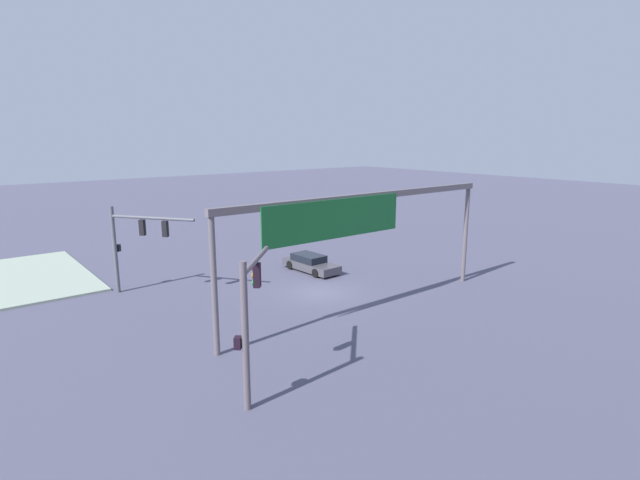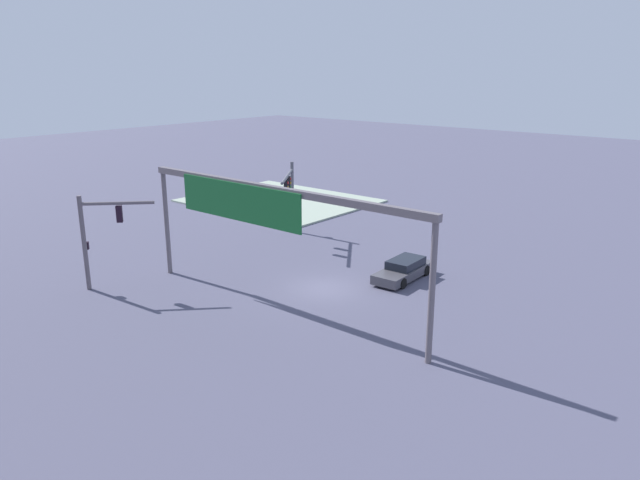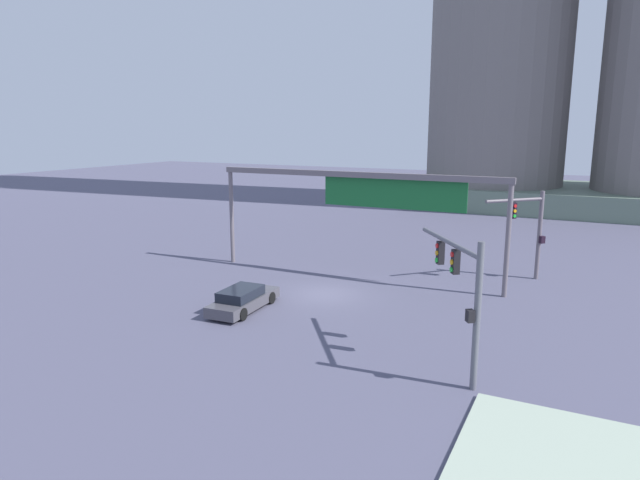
% 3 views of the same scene
% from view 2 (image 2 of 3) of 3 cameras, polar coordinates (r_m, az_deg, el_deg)
% --- Properties ---
extents(ground_plane, '(184.49, 184.49, 0.00)m').
position_cam_2_polar(ground_plane, '(34.58, 0.42, -4.68)').
color(ground_plane, '#515067').
extents(sidewalk_corner, '(15.95, 13.23, 0.15)m').
position_cam_2_polar(sidewalk_corner, '(57.05, -3.92, 3.77)').
color(sidewalk_corner, '#A1B19C').
rests_on(sidewalk_corner, ground).
extents(traffic_signal_near_corner, '(3.26, 3.11, 5.51)m').
position_cam_2_polar(traffic_signal_near_corner, '(35.79, -20.59, 0.89)').
color(traffic_signal_near_corner, '#645B63').
rests_on(traffic_signal_near_corner, ground).
extents(traffic_signal_opposite_side, '(3.48, 4.97, 5.46)m').
position_cam_2_polar(traffic_signal_opposite_side, '(44.31, -2.88, 4.89)').
color(traffic_signal_opposite_side, '#5A5B65').
rests_on(traffic_signal_opposite_side, ground).
extents(overhead_sign_gantry, '(18.72, 0.43, 6.64)m').
position_cam_2_polar(overhead_sign_gantry, '(30.55, -5.51, 3.19)').
color(overhead_sign_gantry, slate).
rests_on(overhead_sign_gantry, ground).
extents(sedan_car_approaching, '(1.98, 4.76, 1.21)m').
position_cam_2_polar(sedan_car_approaching, '(36.33, 8.03, -2.83)').
color(sedan_car_approaching, '#48464E').
rests_on(sedan_car_approaching, ground).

